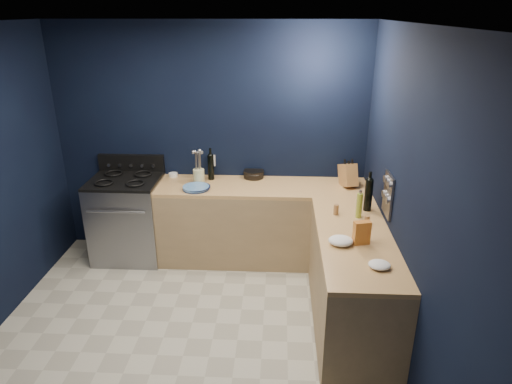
# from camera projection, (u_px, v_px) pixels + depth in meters

# --- Properties ---
(floor) EXTENTS (3.50, 3.50, 0.02)m
(floor) POSITION_uv_depth(u_px,v_px,m) (188.00, 339.00, 3.99)
(floor) COLOR #AFAB98
(floor) RESTS_ON ground
(ceiling) EXTENTS (3.50, 3.50, 0.02)m
(ceiling) POSITION_uv_depth(u_px,v_px,m) (166.00, 23.00, 3.01)
(ceiling) COLOR silver
(ceiling) RESTS_ON ground
(wall_back) EXTENTS (3.50, 0.02, 2.60)m
(wall_back) POSITION_uv_depth(u_px,v_px,m) (211.00, 141.00, 5.13)
(wall_back) COLOR black
(wall_back) RESTS_ON ground
(wall_right) EXTENTS (0.02, 3.50, 2.60)m
(wall_right) POSITION_uv_depth(u_px,v_px,m) (409.00, 208.00, 3.41)
(wall_right) COLOR black
(wall_right) RESTS_ON ground
(wall_front) EXTENTS (3.50, 0.02, 2.60)m
(wall_front) POSITION_uv_depth(u_px,v_px,m) (89.00, 372.00, 1.87)
(wall_front) COLOR black
(wall_front) RESTS_ON ground
(cab_back) EXTENTS (2.30, 0.63, 0.86)m
(cab_back) POSITION_uv_depth(u_px,v_px,m) (262.00, 224.00, 5.12)
(cab_back) COLOR #9D7F57
(cab_back) RESTS_ON floor
(top_back) EXTENTS (2.30, 0.63, 0.04)m
(top_back) POSITION_uv_depth(u_px,v_px,m) (263.00, 187.00, 4.96)
(top_back) COLOR olive
(top_back) RESTS_ON cab_back
(cab_right) EXTENTS (0.63, 1.67, 0.86)m
(cab_right) POSITION_uv_depth(u_px,v_px,m) (351.00, 283.00, 4.02)
(cab_right) COLOR #9D7F57
(cab_right) RESTS_ON floor
(top_right) EXTENTS (0.63, 1.67, 0.04)m
(top_right) POSITION_uv_depth(u_px,v_px,m) (355.00, 239.00, 3.85)
(top_right) COLOR olive
(top_right) RESTS_ON cab_right
(gas_range) EXTENTS (0.76, 0.66, 0.92)m
(gas_range) POSITION_uv_depth(u_px,v_px,m) (129.00, 219.00, 5.17)
(gas_range) COLOR gray
(gas_range) RESTS_ON floor
(oven_door) EXTENTS (0.59, 0.02, 0.42)m
(oven_door) POSITION_uv_depth(u_px,v_px,m) (120.00, 233.00, 4.88)
(oven_door) COLOR black
(oven_door) RESTS_ON gas_range
(cooktop) EXTENTS (0.76, 0.66, 0.03)m
(cooktop) POSITION_uv_depth(u_px,v_px,m) (124.00, 181.00, 4.99)
(cooktop) COLOR black
(cooktop) RESTS_ON gas_range
(backguard) EXTENTS (0.76, 0.06, 0.20)m
(backguard) POSITION_uv_depth(u_px,v_px,m) (132.00, 163.00, 5.23)
(backguard) COLOR black
(backguard) RESTS_ON gas_range
(spice_panel) EXTENTS (0.02, 0.28, 0.38)m
(spice_panel) POSITION_uv_depth(u_px,v_px,m) (388.00, 195.00, 3.97)
(spice_panel) COLOR gray
(spice_panel) RESTS_ON wall_right
(wall_outlet) EXTENTS (0.09, 0.02, 0.13)m
(wall_outlet) POSITION_uv_depth(u_px,v_px,m) (211.00, 161.00, 5.19)
(wall_outlet) COLOR white
(wall_outlet) RESTS_ON wall_back
(plate_stack) EXTENTS (0.29, 0.29, 0.04)m
(plate_stack) POSITION_uv_depth(u_px,v_px,m) (196.00, 188.00, 4.84)
(plate_stack) COLOR teal
(plate_stack) RESTS_ON top_back
(ramekin) EXTENTS (0.13, 0.13, 0.04)m
(ramekin) POSITION_uv_depth(u_px,v_px,m) (173.00, 175.00, 5.22)
(ramekin) COLOR white
(ramekin) RESTS_ON top_back
(utensil_crock) EXTENTS (0.15, 0.15, 0.16)m
(utensil_crock) POSITION_uv_depth(u_px,v_px,m) (199.00, 176.00, 5.01)
(utensil_crock) COLOR beige
(utensil_crock) RESTS_ON top_back
(wine_bottle_back) EXTENTS (0.07, 0.07, 0.28)m
(wine_bottle_back) POSITION_uv_depth(u_px,v_px,m) (211.00, 167.00, 5.08)
(wine_bottle_back) COLOR black
(wine_bottle_back) RESTS_ON top_back
(lemon_basket) EXTENTS (0.25, 0.25, 0.09)m
(lemon_basket) POSITION_uv_depth(u_px,v_px,m) (254.00, 174.00, 5.17)
(lemon_basket) COLOR black
(lemon_basket) RESTS_ON top_back
(knife_block) EXTENTS (0.21, 0.31, 0.30)m
(knife_block) POSITION_uv_depth(u_px,v_px,m) (348.00, 175.00, 4.91)
(knife_block) COLOR olive
(knife_block) RESTS_ON top_back
(wine_bottle_right) EXTENTS (0.09, 0.09, 0.31)m
(wine_bottle_right) POSITION_uv_depth(u_px,v_px,m) (368.00, 195.00, 4.29)
(wine_bottle_right) COLOR black
(wine_bottle_right) RESTS_ON top_right
(oil_bottle) EXTENTS (0.07, 0.07, 0.24)m
(oil_bottle) POSITION_uv_depth(u_px,v_px,m) (359.00, 205.00, 4.16)
(oil_bottle) COLOR olive
(oil_bottle) RESTS_ON top_right
(spice_jar_near) EXTENTS (0.06, 0.06, 0.10)m
(spice_jar_near) POSITION_uv_depth(u_px,v_px,m) (336.00, 209.00, 4.24)
(spice_jar_near) COLOR olive
(spice_jar_near) RESTS_ON top_right
(spice_jar_far) EXTENTS (0.05, 0.05, 0.09)m
(spice_jar_far) POSITION_uv_depth(u_px,v_px,m) (367.00, 221.00, 4.02)
(spice_jar_far) COLOR olive
(spice_jar_far) RESTS_ON top_right
(crouton_bag) EXTENTS (0.15, 0.09, 0.20)m
(crouton_bag) POSITION_uv_depth(u_px,v_px,m) (362.00, 233.00, 3.69)
(crouton_bag) COLOR #A80917
(crouton_bag) RESTS_ON top_right
(towel_front) EXTENTS (0.24, 0.22, 0.07)m
(towel_front) POSITION_uv_depth(u_px,v_px,m) (341.00, 241.00, 3.70)
(towel_front) COLOR white
(towel_front) RESTS_ON top_right
(towel_end) EXTENTS (0.20, 0.19, 0.05)m
(towel_end) POSITION_uv_depth(u_px,v_px,m) (379.00, 265.00, 3.37)
(towel_end) COLOR white
(towel_end) RESTS_ON top_right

